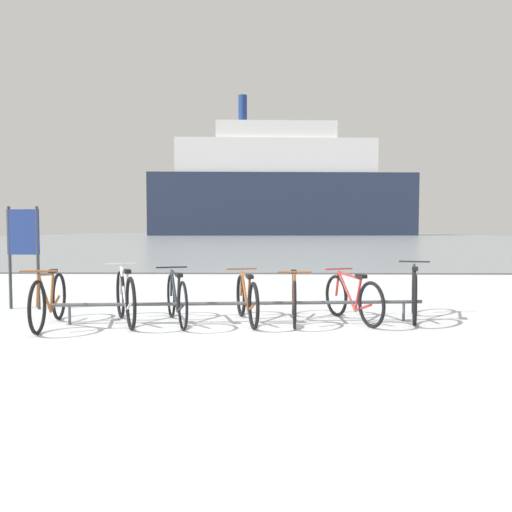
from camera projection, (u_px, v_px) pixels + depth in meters
The scene contains 11 objects.
ground at pixel (262, 240), 58.93m from camera, with size 80.00×132.00×0.08m.
bike_rack at pixel (240, 304), 7.28m from camera, with size 5.28×0.49×0.31m.
bicycle_0 at pixel (49, 300), 7.00m from camera, with size 0.46×1.74×0.81m.
bicycle_1 at pixel (125, 297), 7.22m from camera, with size 0.74×1.58×0.83m.
bicycle_2 at pixel (177, 299), 7.22m from camera, with size 0.66×1.61×0.78m.
bicycle_3 at pixel (247, 299), 7.31m from camera, with size 0.52×1.64×0.75m.
bicycle_4 at pixel (294, 297), 7.38m from camera, with size 0.46×1.73×0.77m.
bicycle_5 at pixel (353, 298), 7.36m from camera, with size 0.68×1.51×0.75m.
bicycle_6 at pixel (414, 294), 7.55m from camera, with size 0.59×1.68×0.84m.
info_sign at pixel (23, 241), 8.47m from camera, with size 0.55×0.09×1.71m.
ferry_ship at pixel (280, 189), 91.11m from camera, with size 46.98×10.86×24.65m.
Camera 1 is at (0.43, -5.05, 1.36)m, focal length 35.88 mm.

